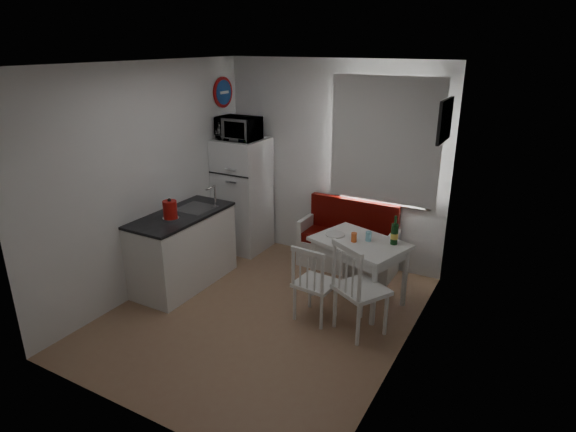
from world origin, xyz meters
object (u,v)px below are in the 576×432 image
object	(u,v)px
bench	(348,247)
chair_right	(358,281)
microwave	(238,128)
kitchen_counter	(184,249)
chair_left	(312,277)
dining_table	(359,248)
fridge	(243,195)
wine_bottle	(395,230)
kettle	(170,210)

from	to	relation	value
bench	chair_right	size ratio (longest dim) A/B	1.97
chair_right	microwave	size ratio (longest dim) A/B	1.17
kitchen_counter	chair_left	xyz separation A→B (m)	(1.73, -0.03, 0.07)
bench	dining_table	distance (m)	0.91
kitchen_counter	fridge	size ratio (longest dim) A/B	0.84
wine_bottle	chair_left	bearing A→B (deg)	-128.37
dining_table	fridge	distance (m)	2.06
kitchen_counter	kettle	bearing A→B (deg)	-77.54
fridge	kettle	size ratio (longest dim) A/B	6.32
chair_right	wine_bottle	xyz separation A→B (m)	(0.10, 0.77, 0.28)
microwave	wine_bottle	xyz separation A→B (m)	(2.31, -0.47, -0.82)
chair_right	microwave	bearing A→B (deg)	-179.77
fridge	microwave	size ratio (longest dim) A/B	2.90
microwave	dining_table	bearing A→B (deg)	-16.17
kitchen_counter	kettle	xyz separation A→B (m)	(0.05, -0.22, 0.57)
chair_left	chair_right	distance (m)	0.51
bench	wine_bottle	xyz separation A→B (m)	(0.77, -0.63, 0.60)
dining_table	fridge	size ratio (longest dim) A/B	0.72
kitchen_counter	wine_bottle	bearing A→B (deg)	17.34
chair_right	kitchen_counter	bearing A→B (deg)	-151.62
kitchen_counter	chair_left	size ratio (longest dim) A/B	2.89
chair_left	chair_right	size ratio (longest dim) A/B	0.73
dining_table	microwave	size ratio (longest dim) A/B	2.10
chair_right	wine_bottle	distance (m)	0.83
dining_table	fridge	bearing A→B (deg)	179.75
kitchen_counter	microwave	distance (m)	1.74
dining_table	kettle	world-z (taller)	kettle
chair_right	kettle	xyz separation A→B (m)	(-2.18, -0.18, 0.42)
kitchen_counter	wine_bottle	world-z (taller)	kitchen_counter
bench	chair_left	size ratio (longest dim) A/B	2.72
kitchen_counter	wine_bottle	xyz separation A→B (m)	(2.33, 0.73, 0.44)
dining_table	chair_right	world-z (taller)	chair_right
dining_table	microwave	distance (m)	2.30
kettle	chair_right	bearing A→B (deg)	4.71
microwave	wine_bottle	distance (m)	2.49
chair_left	dining_table	bearing A→B (deg)	73.89
kitchen_counter	dining_table	bearing A→B (deg)	17.58
bench	fridge	size ratio (longest dim) A/B	0.79
dining_table	wine_bottle	distance (m)	0.44
chair_left	kettle	world-z (taller)	kettle
chair_right	fridge	xyz separation A→B (m)	(-2.21, 1.29, 0.17)
microwave	kettle	xyz separation A→B (m)	(0.03, -1.42, -0.69)
kitchen_counter	chair_right	bearing A→B (deg)	-1.15
wine_bottle	chair_right	bearing A→B (deg)	-97.39
bench	chair_left	world-z (taller)	bench
chair_right	microwave	world-z (taller)	microwave
fridge	kettle	xyz separation A→B (m)	(0.03, -1.47, 0.24)
chair_left	wine_bottle	bearing A→B (deg)	56.33
fridge	wine_bottle	size ratio (longest dim) A/B	4.87
fridge	wine_bottle	xyz separation A→B (m)	(2.31, -0.52, 0.11)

